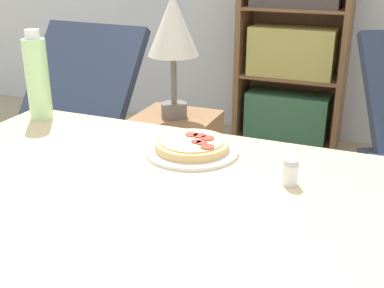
{
  "coord_description": "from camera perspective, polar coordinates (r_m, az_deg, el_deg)",
  "views": [
    {
      "loc": [
        0.47,
        -0.73,
        1.23
      ],
      "look_at": [
        0.09,
        0.2,
        0.83
      ],
      "focal_mm": 45.0,
      "sensor_mm": 36.0,
      "label": 1
    }
  ],
  "objects": [
    {
      "name": "side_table",
      "position": [
        2.18,
        -2.01,
        -3.95
      ],
      "size": [
        0.34,
        0.34,
        0.57
      ],
      "color": "brown",
      "rests_on": "ground_plane"
    },
    {
      "name": "lounge_chair_near",
      "position": [
        2.6,
        -14.83,
        -0.34
      ],
      "size": [
        0.68,
        0.8,
        0.88
      ],
      "rotation": [
        0.0,
        0.0,
        -0.07
      ],
      "color": "black",
      "rests_on": "ground_plane"
    },
    {
      "name": "dining_table",
      "position": [
        1.02,
        -1.64,
        -11.78
      ],
      "size": [
        1.35,
        0.8,
        0.77
      ],
      "color": "#D1B27F",
      "rests_on": "ground_plane"
    },
    {
      "name": "bookshelf",
      "position": [
        3.28,
        11.82,
        11.0
      ],
      "size": [
        0.71,
        0.32,
        1.36
      ],
      "color": "brown",
      "rests_on": "ground_plane"
    },
    {
      "name": "salt_shaker",
      "position": [
        1.04,
        11.58,
        -3.27
      ],
      "size": [
        0.04,
        0.04,
        0.06
      ],
      "color": "white",
      "rests_on": "dining_table"
    },
    {
      "name": "pizza_on_plate",
      "position": [
        1.19,
        -0.0,
        -0.34
      ],
      "size": [
        0.23,
        0.23,
        0.04
      ],
      "color": "white",
      "rests_on": "dining_table"
    },
    {
      "name": "drink_bottle",
      "position": [
        1.48,
        -17.84,
        7.48
      ],
      "size": [
        0.07,
        0.07,
        0.26
      ],
      "color": "#B7EAA3",
      "rests_on": "dining_table"
    },
    {
      "name": "table_lamp",
      "position": [
        1.98,
        -2.26,
        13.2
      ],
      "size": [
        0.21,
        0.21,
        0.51
      ],
      "color": "#665B51",
      "rests_on": "side_table"
    }
  ]
}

